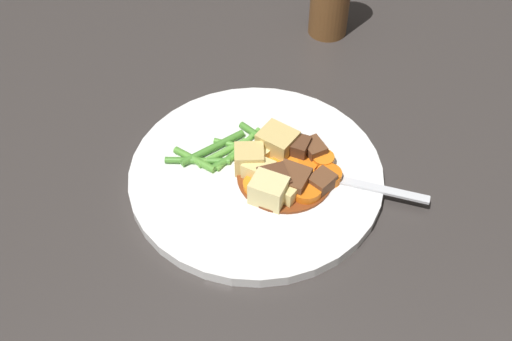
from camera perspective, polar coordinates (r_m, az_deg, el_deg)
The scene contains 31 objects.
ground_plane at distance 0.69m, azimuth -0.00°, elevation -0.76°, with size 3.00×3.00×0.00m, color #383330.
dinner_plate at distance 0.69m, azimuth -0.00°, elevation -0.38°, with size 0.28×0.28×0.01m, color white.
stew_sauce at distance 0.67m, azimuth 2.73°, elevation -0.46°, with size 0.11×0.11×0.00m, color brown.
carrot_slice_0 at distance 0.66m, azimuth 4.86°, elevation -1.60°, with size 0.04×0.04×0.01m, color orange.
carrot_slice_1 at distance 0.67m, azimuth 3.95°, elevation -0.30°, with size 0.04×0.04×0.01m, color orange.
carrot_slice_2 at distance 0.68m, azimuth 4.58°, elevation 0.47°, with size 0.03×0.03×0.01m, color orange.
carrot_slice_3 at distance 0.69m, azimuth 6.28°, elevation 0.95°, with size 0.02×0.02×0.01m, color orange.
carrot_slice_4 at distance 0.66m, azimuth 0.10°, elevation -1.43°, with size 0.03×0.03×0.01m, color orange.
carrot_slice_5 at distance 0.68m, azimuth 1.41°, elevation 0.34°, with size 0.03×0.03×0.01m, color orange.
carrot_slice_6 at distance 0.68m, azimuth 2.73°, elevation 0.51°, with size 0.03×0.03×0.01m, color orange.
carrot_slice_7 at distance 0.67m, azimuth 6.80°, elevation -0.50°, with size 0.03×0.03×0.01m, color orange.
potato_chunk_0 at distance 0.67m, azimuth -0.86°, elevation 0.82°, with size 0.03×0.03×0.03m, color #DBBC6B.
potato_chunk_1 at distance 0.65m, azimuth 3.01°, elevation -1.92°, with size 0.03×0.02×0.02m, color #E5CC7A.
potato_chunk_2 at distance 0.69m, azimuth 2.02°, elevation 2.55°, with size 0.04×0.03×0.03m, color #DBBC6B.
potato_chunk_3 at distance 0.67m, azimuth 0.25°, elevation 0.01°, with size 0.02×0.03×0.02m, color #E5CC7A.
potato_chunk_4 at distance 0.64m, azimuth 1.20°, elevation -1.88°, with size 0.04×0.03×0.03m, color #EAD68C.
potato_chunk_5 at distance 0.68m, azimuth -0.02°, elevation 1.26°, with size 0.02×0.02×0.02m, color #EAD68C.
meat_chunk_0 at distance 0.66m, azimuth 3.39°, elevation -0.95°, with size 0.03×0.03×0.02m, color brown.
meat_chunk_1 at distance 0.65m, azimuth 1.67°, elevation -1.09°, with size 0.03×0.03×0.03m, color #56331E.
meat_chunk_2 at distance 0.66m, azimuth 6.16°, elevation -1.08°, with size 0.03×0.02×0.02m, color brown.
meat_chunk_3 at distance 0.69m, azimuth 3.64°, elevation 2.09°, with size 0.02×0.03×0.03m, color #56331E.
meat_chunk_4 at distance 0.69m, azimuth 5.39°, elevation 1.88°, with size 0.03×0.02×0.02m, color brown.
green_bean_0 at distance 0.70m, azimuth -1.66°, elevation 2.04°, with size 0.01×0.01×0.08m, color #66AD42.
green_bean_1 at distance 0.71m, azimuth 0.60°, elevation 2.97°, with size 0.01×0.01×0.07m, color #4C8E33.
green_bean_2 at distance 0.69m, azimuth -5.47°, elevation 0.92°, with size 0.01×0.01×0.07m, color #4C8E33.
green_bean_3 at distance 0.70m, azimuth -1.09°, elevation 2.19°, with size 0.01×0.01×0.07m, color #599E38.
green_bean_4 at distance 0.69m, azimuth -5.75°, elevation 1.02°, with size 0.01×0.01×0.06m, color #599E38.
green_bean_5 at distance 0.69m, azimuth -2.42°, elevation 1.05°, with size 0.01×0.01×0.05m, color #4C8E33.
green_bean_6 at distance 0.70m, azimuth -4.10°, elevation 2.08°, with size 0.01×0.01×0.08m, color #4C8E33.
green_bean_7 at distance 0.70m, azimuth -3.07°, elevation 1.77°, with size 0.01×0.01×0.06m, color #66AD42.
fork at distance 0.68m, azimuth 8.13°, elevation -0.97°, with size 0.17×0.06×0.00m.
Camera 1 is at (0.24, -0.39, 0.52)m, focal length 42.90 mm.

